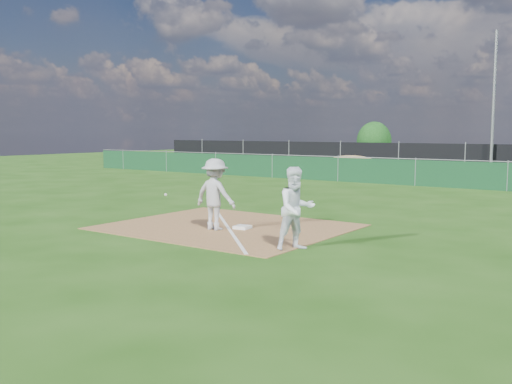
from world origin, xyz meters
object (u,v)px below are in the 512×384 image
runner (296,209)px  tree_left (374,141)px  first_base (242,227)px  play_at_first (215,194)px  car_mid (443,157)px  car_left (404,155)px  light_pole (493,104)px

runner → tree_left: bearing=52.5°
first_base → play_at_first: (-0.48, -0.52, 0.87)m
runner → car_mid: runner is taller
play_at_first → car_left: (-5.70, 27.74, -0.12)m
first_base → car_left: (-6.18, 27.22, 0.75)m
first_base → tree_left: bearing=108.2°
car_mid → first_base: bearing=-175.7°
first_base → play_at_first: play_at_first is taller
play_at_first → car_mid: 27.47m
car_mid → tree_left: size_ratio=1.43×
light_pole → car_left: 9.56m
light_pole → car_left: (-7.15, 5.49, -3.19)m
play_at_first → runner: (2.96, -0.86, -0.04)m
light_pole → car_mid: light_pole is taller
car_mid → tree_left: bearing=55.5°
play_at_first → car_mid: size_ratio=0.55×
play_at_first → tree_left: (-9.75, 31.66, 0.75)m
first_base → tree_left: tree_left is taller
first_base → runner: bearing=-29.0°
first_base → runner: (2.48, -1.37, 0.84)m
first_base → car_left: size_ratio=0.08×
car_mid → light_pole: bearing=-142.7°
runner → tree_left: tree_left is taller
light_pole → car_mid: 7.35m
play_at_first → car_left: 28.32m
car_left → light_pole: bearing=-118.2°
tree_left → play_at_first: bearing=-72.9°
car_left → tree_left: 5.70m
play_at_first → car_mid: bearing=95.8°
first_base → runner: size_ratio=0.21×
runner → car_mid: 28.77m
runner → tree_left: 34.92m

